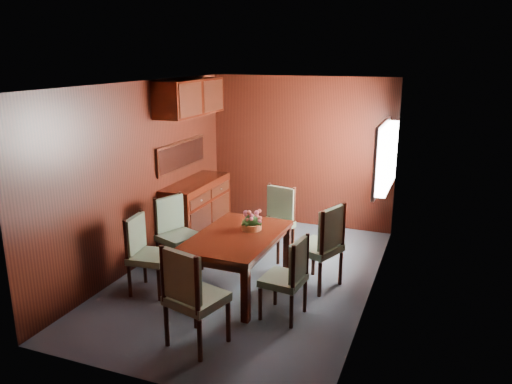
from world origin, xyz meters
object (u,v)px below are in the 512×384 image
at_px(chair_left_near, 144,250).
at_px(chair_right_near, 289,274).
at_px(flower_centerpiece, 252,220).
at_px(sideboard, 197,210).
at_px(dining_table, 237,242).
at_px(chair_head, 191,293).

relative_size(chair_left_near, chair_right_near, 1.03).
distance_m(chair_left_near, flower_centerpiece, 1.31).
bearing_deg(flower_centerpiece, chair_left_near, -148.12).
relative_size(sideboard, chair_left_near, 1.49).
distance_m(sideboard, dining_table, 1.83).
bearing_deg(chair_left_near, chair_head, 44.32).
xyz_separation_m(sideboard, chair_right_near, (2.02, -1.77, 0.06)).
bearing_deg(chair_head, sideboard, 131.83).
xyz_separation_m(chair_left_near, flower_centerpiece, (1.08, 0.67, 0.29)).
xyz_separation_m(sideboard, chair_head, (1.33, -2.65, 0.13)).
xyz_separation_m(dining_table, flower_centerpiece, (0.09, 0.23, 0.22)).
distance_m(dining_table, chair_left_near, 1.08).
distance_m(chair_left_near, chair_right_near, 1.77).
bearing_deg(dining_table, flower_centerpiece, 68.68).
relative_size(sideboard, chair_head, 1.35).
xyz_separation_m(chair_right_near, flower_centerpiece, (-0.69, 0.66, 0.31)).
relative_size(dining_table, chair_head, 1.42).
height_order(chair_right_near, chair_head, chair_head).
relative_size(chair_right_near, chair_head, 0.88).
bearing_deg(sideboard, dining_table, -47.21).
bearing_deg(chair_right_near, chair_left_near, 96.36).
bearing_deg(chair_left_near, flower_centerpiece, 114.97).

